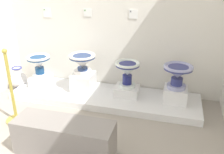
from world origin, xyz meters
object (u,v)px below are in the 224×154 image
at_px(plinth_block_pale_glazed, 41,81).
at_px(stanchion_post_near_left, 14,102).
at_px(antique_toilet_rightmost, 178,73).
at_px(museum_bench, 64,137).
at_px(info_placard_first, 47,13).
at_px(info_placard_third, 133,14).
at_px(plinth_block_broad_patterned, 127,91).
at_px(plinth_block_rightmost, 175,95).
at_px(decorative_vase_corner, 19,79).
at_px(antique_toilet_pale_glazed, 39,62).
at_px(info_placard_second, 88,13).
at_px(antique_toilet_tall_cobalt, 82,61).
at_px(plinth_block_tall_cobalt, 83,82).

xyz_separation_m(plinth_block_pale_glazed, stanchion_post_near_left, (0.13, -0.91, 0.10)).
distance_m(antique_toilet_rightmost, museum_bench, 1.80).
bearing_deg(info_placard_first, info_placard_third, -0.00).
xyz_separation_m(plinth_block_broad_patterned, plinth_block_rightmost, (0.73, -0.02, 0.04)).
height_order(antique_toilet_rightmost, info_placard_first, info_placard_first).
xyz_separation_m(decorative_vase_corner, museum_bench, (1.49, -1.32, 0.03)).
bearing_deg(plinth_block_rightmost, antique_toilet_pale_glazed, -179.48).
height_order(antique_toilet_rightmost, decorative_vase_corner, antique_toilet_rightmost).
bearing_deg(plinth_block_broad_patterned, antique_toilet_pale_glazed, -178.54).
height_order(decorative_vase_corner, museum_bench, museum_bench).
xyz_separation_m(info_placard_second, stanchion_post_near_left, (-0.60, -1.29, -1.00)).
bearing_deg(plinth_block_pale_glazed, antique_toilet_tall_cobalt, 2.74).
bearing_deg(decorative_vase_corner, plinth_block_broad_patterned, 1.00).
xyz_separation_m(antique_toilet_rightmost, info_placard_first, (-2.17, 0.36, 0.70)).
relative_size(plinth_block_tall_cobalt, info_placard_first, 2.41).
bearing_deg(stanchion_post_near_left, info_placard_third, 44.13).
distance_m(plinth_block_pale_glazed, antique_toilet_rightmost, 2.23).
bearing_deg(plinth_block_rightmost, plinth_block_pale_glazed, -179.48).
relative_size(info_placard_second, info_placard_third, 0.96).
bearing_deg(plinth_block_tall_cobalt, info_placard_first, 154.36).
relative_size(antique_toilet_tall_cobalt, plinth_block_broad_patterned, 1.15).
distance_m(plinth_block_tall_cobalt, museum_bench, 1.39).
relative_size(info_placard_second, museum_bench, 0.11).
bearing_deg(antique_toilet_rightmost, info_placard_first, 170.51).
bearing_deg(plinth_block_tall_cobalt, decorative_vase_corner, -178.48).
height_order(plinth_block_rightmost, info_placard_first, info_placard_first).
xyz_separation_m(plinth_block_pale_glazed, decorative_vase_corner, (-0.44, 0.00, -0.02)).
bearing_deg(antique_toilet_rightmost, plinth_block_rightmost, 0.00).
bearing_deg(antique_toilet_rightmost, info_placard_third, 153.60).
bearing_deg(antique_toilet_rightmost, antique_toilet_tall_cobalt, 179.38).
height_order(plinth_block_broad_patterned, decorative_vase_corner, decorative_vase_corner).
xyz_separation_m(info_placard_first, info_placard_third, (1.44, -0.00, 0.03)).
bearing_deg(antique_toilet_tall_cobalt, info_placard_second, 92.20).
relative_size(plinth_block_pale_glazed, antique_toilet_tall_cobalt, 0.82).
bearing_deg(plinth_block_rightmost, stanchion_post_near_left, -155.73).
distance_m(antique_toilet_rightmost, info_placard_second, 1.67).
distance_m(antique_toilet_pale_glazed, stanchion_post_near_left, 0.95).
bearing_deg(decorative_vase_corner, antique_toilet_tall_cobalt, 1.52).
bearing_deg(plinth_block_rightmost, info_placard_second, 166.06).
xyz_separation_m(plinth_block_pale_glazed, antique_toilet_rightmost, (2.20, 0.02, 0.37)).
height_order(antique_toilet_pale_glazed, info_placard_third, info_placard_third).
xyz_separation_m(plinth_block_rightmost, info_placard_second, (-1.46, 0.36, 1.07)).
relative_size(stanchion_post_near_left, museum_bench, 0.92).
distance_m(plinth_block_tall_cobalt, plinth_block_broad_patterned, 0.72).
bearing_deg(antique_toilet_pale_glazed, plinth_block_rightmost, 0.52).
bearing_deg(antique_toilet_rightmost, plinth_block_pale_glazed, -179.48).
bearing_deg(info_placard_first, antique_toilet_tall_cobalt, -25.64).
relative_size(plinth_block_pale_glazed, info_placard_second, 2.69).
bearing_deg(info_placard_first, info_placard_second, -0.00).
relative_size(antique_toilet_tall_cobalt, stanchion_post_near_left, 0.41).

